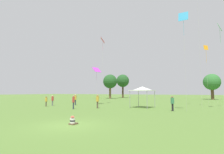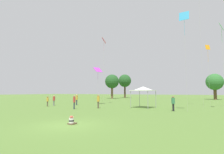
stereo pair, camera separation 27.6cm
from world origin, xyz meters
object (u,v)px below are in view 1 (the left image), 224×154
(canopy_tent, at_px, (142,89))
(kite_3, at_px, (206,50))
(kite_1, at_px, (103,42))
(distant_tree_3, at_px, (123,81))
(person_standing_5, at_px, (97,100))
(person_standing_6, at_px, (73,101))
(person_standing_7, at_px, (53,99))
(distant_tree_1, at_px, (110,82))
(seated_toddler, at_px, (73,121))
(kite_5, at_px, (183,19))
(kite_6, at_px, (220,30))
(kite_0, at_px, (97,70))
(person_standing_3, at_px, (46,100))
(distant_tree_0, at_px, (212,82))
(person_standing_2, at_px, (75,99))
(person_standing_4, at_px, (172,102))

(canopy_tent, height_order, kite_3, kite_3)
(kite_1, xyz_separation_m, distant_tree_3, (-10.95, 35.43, -4.94))
(person_standing_5, distance_m, person_standing_6, 3.27)
(person_standing_7, bearing_deg, kite_3, 153.82)
(person_standing_5, height_order, distant_tree_1, distant_tree_1)
(seated_toddler, bearing_deg, canopy_tent, 90.67)
(kite_3, bearing_deg, kite_5, -101.86)
(seated_toddler, relative_size, person_standing_6, 0.33)
(person_standing_5, xyz_separation_m, person_standing_7, (-9.01, 0.74, -0.11))
(kite_6, distance_m, distant_tree_3, 47.17)
(kite_1, bearing_deg, kite_5, -97.50)
(kite_0, xyz_separation_m, distant_tree_3, (-10.15, 36.13, 0.39))
(distant_tree_3, bearing_deg, person_standing_7, -82.98)
(person_standing_3, bearing_deg, person_standing_5, 6.43)
(kite_3, relative_size, distant_tree_0, 1.25)
(canopy_tent, bearing_deg, distant_tree_3, 116.57)
(person_standing_3, bearing_deg, person_standing_6, -13.17)
(kite_3, bearing_deg, canopy_tent, -138.83)
(person_standing_6, bearing_deg, seated_toddler, -129.36)
(person_standing_6, relative_size, kite_0, 0.27)
(person_standing_7, xyz_separation_m, distant_tree_3, (-5.12, 41.62, 5.57))
(person_standing_2, xyz_separation_m, kite_5, (17.58, -2.41, 9.71))
(kite_3, distance_m, kite_5, 9.61)
(kite_1, bearing_deg, kite_3, -64.67)
(kite_3, bearing_deg, distant_tree_3, 134.70)
(kite_0, bearing_deg, person_standing_2, -154.54)
(person_standing_2, xyz_separation_m, person_standing_5, (6.42, -3.39, 0.02))
(canopy_tent, relative_size, kite_3, 0.35)
(kite_1, bearing_deg, person_standing_3, 159.89)
(kite_1, distance_m, distant_tree_1, 28.81)
(person_standing_2, xyz_separation_m, distant_tree_0, (22.45, 35.63, 4.05))
(person_standing_2, distance_m, person_standing_7, 3.70)
(kite_5, bearing_deg, distant_tree_1, 179.74)
(seated_toddler, height_order, person_standing_2, person_standing_2)
(distant_tree_0, bearing_deg, person_standing_5, -112.33)
(kite_1, relative_size, kite_5, 1.05)
(person_standing_4, bearing_deg, kite_5, 40.51)
(person_standing_6, bearing_deg, person_standing_5, -28.19)
(person_standing_5, bearing_deg, person_standing_6, 173.91)
(person_standing_2, relative_size, distant_tree_0, 0.24)
(seated_toddler, xyz_separation_m, person_standing_6, (-6.81, 8.49, 0.87))
(person_standing_3, height_order, person_standing_5, person_standing_5)
(kite_3, distance_m, distant_tree_0, 29.33)
(person_standing_2, relative_size, kite_6, 0.16)
(person_standing_6, distance_m, distant_tree_0, 45.49)
(seated_toddler, height_order, canopy_tent, canopy_tent)
(distant_tree_0, bearing_deg, person_standing_4, -99.52)
(person_standing_7, xyz_separation_m, kite_6, (24.26, 4.91, 9.33))
(person_standing_6, relative_size, distant_tree_1, 0.22)
(person_standing_6, distance_m, kite_5, 16.80)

